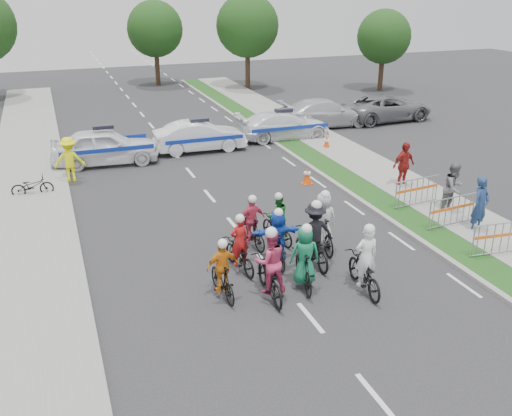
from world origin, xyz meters
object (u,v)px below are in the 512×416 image
object	(u,v)px
police_car_1	(200,136)
spectator_2	(404,165)
rider_0	(364,269)
barrier_2	(416,193)
civilian_suv	(387,108)
marshal_hiviz	(70,160)
rider_7	(322,227)
tree_4	(155,29)
rider_4	(314,240)
barrier_0	(501,240)
rider_2	(270,271)
tree_1	(247,26)
rider_1	(304,263)
rider_5	(277,241)
civilian_sedan	(326,113)
rider_3	(222,274)
police_car_2	(283,125)
cone_1	(327,143)
police_car_0	(105,146)
barrier_1	(452,213)
cone_0	(307,176)
tree_2	(384,37)
rider_8	(277,223)
spectator_0	(480,205)
spectator_1	(454,188)
rider_6	(239,252)
rider_9	(252,227)
parked_bike	(32,186)

from	to	relation	value
police_car_1	spectator_2	size ratio (longest dim) A/B	2.34
rider_0	barrier_2	distance (m)	6.63
civilian_suv	marshal_hiviz	distance (m)	18.65
rider_7	tree_4	distance (m)	30.89
rider_4	barrier_0	size ratio (longest dim) A/B	1.01
rider_2	tree_1	bearing A→B (deg)	-104.34
rider_1	rider_2	size ratio (longest dim) A/B	0.94
rider_0	rider_5	world-z (taller)	rider_0
spectator_2	tree_1	size ratio (longest dim) A/B	0.27
rider_1	civilian_sedan	size ratio (longest dim) A/B	0.36
rider_0	rider_2	distance (m)	2.53
rider_3	police_car_2	distance (m)	16.05
rider_2	civilian_sedan	xyz separation A→B (m)	(9.75, 16.15, 0.01)
marshal_hiviz	cone_1	world-z (taller)	marshal_hiviz
civilian_suv	barrier_2	size ratio (longest dim) A/B	2.70
police_car_0	barrier_1	size ratio (longest dim) A/B	2.35
rider_1	cone_0	size ratio (longest dim) A/B	2.71
tree_4	tree_2	bearing A→B (deg)	-28.07
rider_8	barrier_0	xyz separation A→B (m)	(5.82, -3.30, -0.07)
civilian_sedan	spectator_0	size ratio (longest dim) A/B	2.75
police_car_2	tree_1	size ratio (longest dim) A/B	0.71
police_car_1	cone_0	xyz separation A→B (m)	(2.83, -6.11, -0.38)
spectator_0	rider_1	bearing A→B (deg)	174.21
civilian_sedan	spectator_1	bearing A→B (deg)	176.77
spectator_2	cone_0	world-z (taller)	spectator_2
marshal_hiviz	spectator_2	bearing A→B (deg)	164.95
civilian_suv	cone_1	world-z (taller)	civilian_suv
marshal_hiviz	cone_1	distance (m)	11.97
rider_6	rider_7	world-z (taller)	rider_7
civilian_sedan	marshal_hiviz	distance (m)	14.83
rider_7	spectator_0	size ratio (longest dim) A/B	1.04
rider_2	tree_1	distance (m)	30.49
rider_7	barrier_2	xyz separation A→B (m)	(4.75, 1.96, -0.20)
barrier_0	rider_0	bearing A→B (deg)	-176.17
police_car_2	spectator_1	xyz separation A→B (m)	(1.68, -11.37, 0.22)
rider_3	cone_1	xyz separation A→B (m)	(8.83, 11.50, -0.32)
rider_3	rider_7	xyz separation A→B (m)	(3.67, 1.62, 0.10)
civilian_sedan	marshal_hiviz	xyz separation A→B (m)	(-14.01, -4.85, 0.18)
rider_9	cone_0	world-z (taller)	rider_9
rider_7	spectator_1	xyz separation A→B (m)	(5.66, 1.12, 0.16)
civilian_sedan	tree_4	bearing A→B (deg)	24.12
rider_9	cone_1	xyz separation A→B (m)	(7.10, 8.92, -0.33)
rider_2	civilian_sedan	world-z (taller)	rider_2
cone_1	tree_2	bearing A→B (deg)	49.62
rider_3	spectator_1	bearing A→B (deg)	-167.78
police_car_1	parked_bike	world-z (taller)	police_car_1
rider_1	parked_bike	bearing A→B (deg)	-44.04
rider_7	tree_2	world-z (taller)	tree_2
barrier_0	barrier_2	xyz separation A→B (m)	(0.00, 4.24, 0.00)
civilian_suv	cone_1	distance (m)	7.43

